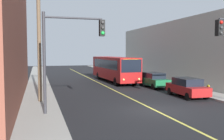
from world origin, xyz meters
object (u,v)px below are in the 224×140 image
object	(u,v)px
parked_car_red	(187,87)
utility_pole_near	(39,27)
city_bus	(114,68)
fire_hydrant	(208,89)
traffic_signal_left_corner	(70,44)
parked_car_green	(154,80)
parked_car_blue	(129,74)

from	to	relation	value
parked_car_red	utility_pole_near	distance (m)	12.99
city_bus	fire_hydrant	distance (m)	13.77
traffic_signal_left_corner	utility_pole_near	bearing A→B (deg)	113.26
fire_hydrant	traffic_signal_left_corner	bearing A→B (deg)	-165.69
city_bus	utility_pole_near	size ratio (longest dim) A/B	1.22
parked_car_green	utility_pole_near	size ratio (longest dim) A/B	0.44
parked_car_red	parked_car_green	world-z (taller)	same
city_bus	parked_car_red	distance (m)	13.04
parked_car_blue	fire_hydrant	bearing A→B (deg)	-82.06
parked_car_red	fire_hydrant	size ratio (longest dim) A/B	5.32
fire_hydrant	parked_car_green	bearing A→B (deg)	108.47
parked_car_blue	utility_pole_near	size ratio (longest dim) A/B	0.44
parked_car_green	parked_car_blue	xyz separation A→B (m)	(0.12, 8.00, 0.00)
utility_pole_near	fire_hydrant	xyz separation A→B (m)	(14.03, -1.00, -5.07)
utility_pole_near	parked_car_green	bearing A→B (deg)	24.18
parked_car_green	fire_hydrant	distance (m)	6.70
utility_pole_near	traffic_signal_left_corner	world-z (taller)	utility_pole_near
parked_car_green	fire_hydrant	world-z (taller)	parked_car_green
parked_car_red	utility_pole_near	size ratio (longest dim) A/B	0.45
city_bus	parked_car_blue	size ratio (longest dim) A/B	2.74
city_bus	utility_pole_near	xyz separation A→B (m)	(-9.38, -11.91, 3.84)
parked_car_red	parked_car_green	distance (m)	6.18
city_bus	parked_car_red	xyz separation A→B (m)	(2.65, -12.73, -0.98)
parked_car_green	utility_pole_near	bearing A→B (deg)	-155.82
parked_car_blue	utility_pole_near	xyz separation A→B (m)	(-12.03, -13.35, 4.81)
city_bus	traffic_signal_left_corner	world-z (taller)	traffic_signal_left_corner
utility_pole_near	traffic_signal_left_corner	xyz separation A→B (m)	(1.77, -4.13, -1.35)
parked_car_red	parked_car_blue	bearing A→B (deg)	90.00
city_bus	parked_car_green	distance (m)	7.10
parked_car_green	utility_pole_near	world-z (taller)	utility_pole_near
fire_hydrant	parked_car_red	bearing A→B (deg)	175.08
city_bus	fire_hydrant	xyz separation A→B (m)	(4.65, -12.90, -1.23)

